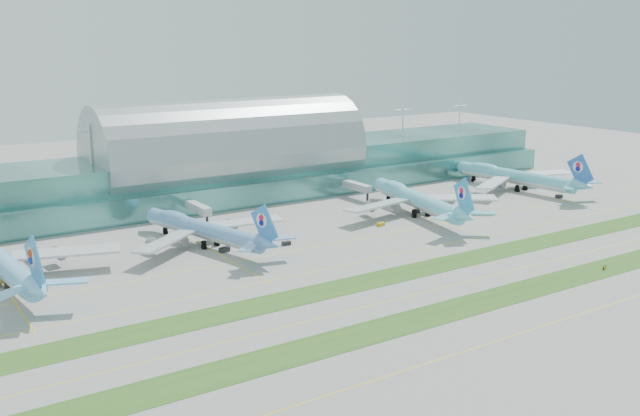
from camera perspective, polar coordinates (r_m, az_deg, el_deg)
ground at (r=217.58m, az=7.97°, el=-5.12°), size 700.00×700.00×0.00m
terminal at (r=319.39m, az=-7.27°, el=3.48°), size 340.00×69.10×36.00m
grass_strip_near at (r=198.65m, az=13.31°, el=-7.18°), size 420.00×12.00×0.08m
grass_strip_far at (r=218.99m, az=7.63°, el=-4.98°), size 420.00×12.00×0.08m
taxiline_a at (r=186.55m, az=17.78°, el=-8.87°), size 420.00×0.35×0.01m
taxiline_b at (r=207.86m, az=10.51°, el=-6.12°), size 420.00×0.35×0.01m
taxiline_c at (r=230.72m, az=5.04°, el=-3.96°), size 420.00×0.35×0.01m
taxiline_d at (r=247.61m, az=1.90°, el=-2.70°), size 420.00×0.35×0.01m
airliner_b at (r=245.12m, az=-9.39°, el=-1.60°), size 59.72×68.98×19.26m
airliner_c at (r=286.74m, az=7.68°, el=0.77°), size 66.42×76.35×21.14m
airliner_d at (r=343.82m, az=15.25°, el=2.51°), size 66.89×76.27×20.98m
gse_b at (r=220.64m, az=-23.39°, el=-5.67°), size 4.50×3.25×1.48m
gse_c at (r=237.66m, az=-7.66°, el=-3.31°), size 3.84×2.48×1.57m
gse_d at (r=243.47m, az=-2.72°, el=-2.83°), size 3.22×1.85×1.34m
gse_e at (r=268.95m, az=4.88°, el=-1.30°), size 3.26×1.71×1.24m
gse_f at (r=289.68m, az=7.69°, el=-0.26°), size 3.62×2.40×1.70m
gse_g at (r=331.89m, az=18.58°, el=0.89°), size 3.09×2.03×1.51m
gse_h at (r=350.61m, az=18.69°, el=1.51°), size 3.69×1.94×1.38m
taxiway_sign_east at (r=234.76m, az=21.82°, el=-4.45°), size 2.67×1.14×1.16m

